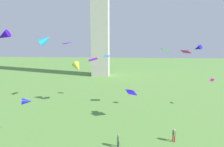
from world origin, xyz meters
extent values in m
cube|color=#B7B2A8|center=(-8.59, 56.87, 23.15)|extent=(5.63, 5.63, 46.29)
cylinder|color=#1E2333|center=(-0.89, 12.57, 0.39)|extent=(0.15, 0.15, 0.78)
cylinder|color=#1E2333|center=(-0.82, 12.92, 0.39)|extent=(0.15, 0.15, 0.78)
cube|color=#51754C|center=(-0.85, 12.75, 1.08)|extent=(0.31, 0.46, 0.62)
sphere|color=#A37556|center=(-0.85, 12.75, 1.51)|extent=(0.23, 0.23, 0.23)
cylinder|color=red|center=(5.83, 14.66, 0.38)|extent=(0.14, 0.14, 0.77)
cylinder|color=red|center=(5.94, 14.32, 0.38)|extent=(0.14, 0.14, 0.77)
cube|color=#51754C|center=(5.89, 14.49, 1.07)|extent=(0.35, 0.47, 0.61)
sphere|color=#D8AD84|center=(5.89, 14.49, 1.49)|extent=(0.22, 0.22, 0.22)
cone|color=gold|center=(-9.14, 27.37, 7.13)|extent=(2.52, 2.69, 2.19)
cube|color=#B41588|center=(8.03, 19.00, 10.67)|extent=(1.39, 1.46, 0.43)
cube|color=#670BB5|center=(-11.25, 28.61, 11.61)|extent=(1.68, 1.98, 0.42)
cone|color=#158CD8|center=(-14.34, 25.66, 12.21)|extent=(2.84, 2.27, 2.31)
cone|color=#1618D8|center=(-12.47, 14.68, 4.63)|extent=(1.44, 1.20, 0.92)
cube|color=#1C09CE|center=(0.81, 20.71, 4.36)|extent=(1.79, 1.81, 0.96)
cube|color=purple|center=(-6.11, 27.02, 8.68)|extent=(1.91, 1.51, 0.68)
cube|color=#24BD09|center=(6.72, 25.59, 10.48)|extent=(1.55, 1.27, 0.63)
cube|color=blue|center=(-3.97, 30.82, 9.01)|extent=(1.20, 0.83, 0.54)
cone|color=#3208D8|center=(-14.91, 14.97, 12.76)|extent=(1.75, 1.11, 1.50)
cube|color=#B30C85|center=(15.45, 27.04, 5.15)|extent=(0.94, 0.97, 0.39)
cone|color=#130ABC|center=(11.53, 24.46, 10.92)|extent=(1.47, 1.55, 1.18)
camera|label=1|loc=(-0.16, -7.33, 12.36)|focal=30.35mm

